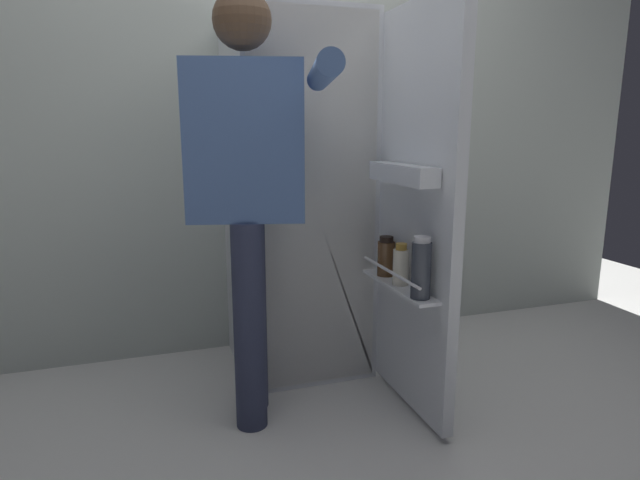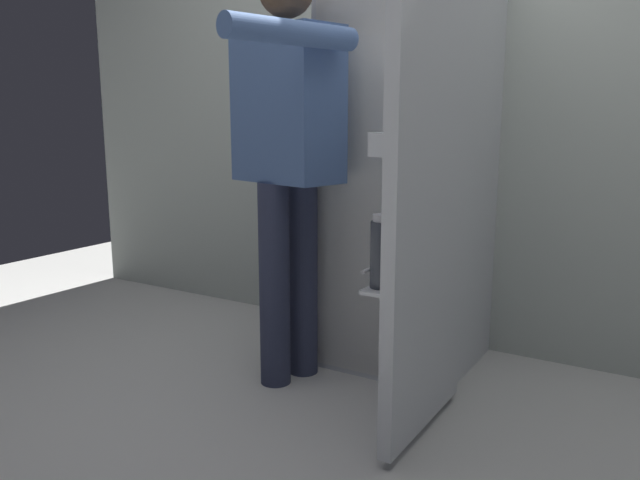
# 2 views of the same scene
# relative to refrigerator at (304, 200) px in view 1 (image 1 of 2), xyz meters

# --- Properties ---
(ground_plane) EXTENTS (6.35, 6.35, 0.00)m
(ground_plane) POSITION_rel_refrigerator_xyz_m (-0.02, -0.49, -0.81)
(ground_plane) COLOR silver
(kitchen_wall) EXTENTS (4.40, 0.10, 2.66)m
(kitchen_wall) POSITION_rel_refrigerator_xyz_m (-0.02, 0.39, 0.52)
(kitchen_wall) COLOR beige
(kitchen_wall) RESTS_ON ground_plane
(refrigerator) EXTENTS (0.64, 1.16, 1.62)m
(refrigerator) POSITION_rel_refrigerator_xyz_m (0.00, 0.00, 0.00)
(refrigerator) COLOR silver
(refrigerator) RESTS_ON ground_plane
(person) EXTENTS (0.54, 0.78, 1.61)m
(person) POSITION_rel_refrigerator_xyz_m (-0.33, -0.39, 0.15)
(person) COLOR #2D334C
(person) RESTS_ON ground_plane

